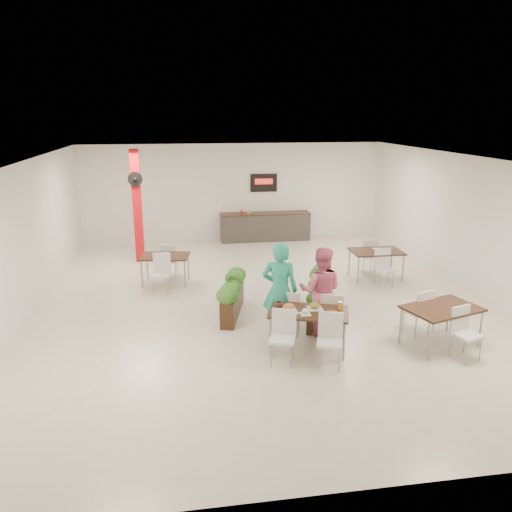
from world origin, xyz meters
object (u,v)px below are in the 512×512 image
(service_counter, at_px, (265,226))
(diner_woman, at_px, (321,291))
(main_table, at_px, (308,317))
(side_table_a, at_px, (165,260))
(planter_right, at_px, (318,294))
(planter_left, at_px, (232,292))
(side_table_b, at_px, (376,255))
(side_table_c, at_px, (442,313))
(diner_man, at_px, (280,290))
(red_column, at_px, (137,205))

(service_counter, relative_size, diner_woman, 1.72)
(main_table, bearing_deg, side_table_a, 122.68)
(planter_right, bearing_deg, side_table_a, 140.70)
(planter_left, bearing_deg, side_table_a, 123.15)
(planter_left, bearing_deg, service_counter, 74.01)
(service_counter, bearing_deg, side_table_b, -64.38)
(side_table_a, distance_m, side_table_b, 5.38)
(planter_right, bearing_deg, side_table_c, -41.53)
(diner_woman, bearing_deg, main_table, 76.35)
(diner_man, relative_size, planter_right, 0.96)
(side_table_c, bearing_deg, red_column, 114.76)
(side_table_b, distance_m, side_table_c, 3.89)
(diner_man, height_order, side_table_b, diner_man)
(service_counter, height_order, side_table_b, service_counter)
(diner_man, distance_m, side_table_a, 4.07)
(service_counter, bearing_deg, side_table_c, -77.60)
(main_table, relative_size, planter_right, 0.99)
(red_column, relative_size, planter_right, 1.64)
(main_table, bearing_deg, planter_left, 122.11)
(main_table, distance_m, planter_left, 2.19)
(planter_right, xyz_separation_m, side_table_b, (2.16, 2.23, 0.13))
(red_column, relative_size, service_counter, 1.07)
(red_column, distance_m, planter_right, 6.34)
(service_counter, xyz_separation_m, side_table_b, (2.13, -4.44, 0.15))
(red_column, height_order, side_table_b, red_column)
(diner_man, xyz_separation_m, planter_right, (0.99, 0.78, -0.43))
(planter_left, bearing_deg, diner_man, -57.23)
(main_table, distance_m, side_table_b, 4.59)
(planter_left, bearing_deg, main_table, -57.89)
(side_table_c, bearing_deg, planter_left, 133.03)
(planter_right, relative_size, side_table_b, 1.19)
(side_table_a, xyz_separation_m, side_table_b, (5.36, -0.39, 0.01))
(diner_woman, xyz_separation_m, side_table_b, (2.35, 3.02, -0.23))
(service_counter, relative_size, side_table_c, 1.79)
(diner_woman, xyz_separation_m, side_table_a, (-3.01, 3.41, -0.24))
(main_table, height_order, diner_woman, diner_woman)
(red_column, distance_m, service_counter, 4.56)
(service_counter, height_order, diner_woman, service_counter)
(main_table, distance_m, diner_woman, 0.81)
(side_table_c, bearing_deg, side_table_a, 122.56)
(planter_right, height_order, side_table_a, planter_right)
(planter_left, distance_m, side_table_c, 4.17)
(side_table_b, bearing_deg, red_column, 158.40)
(red_column, distance_m, diner_woman, 6.79)
(main_table, relative_size, side_table_a, 1.16)
(service_counter, distance_m, diner_woman, 7.47)
(diner_man, height_order, side_table_c, diner_man)
(red_column, bearing_deg, side_table_c, -47.93)
(diner_man, height_order, planter_right, diner_man)
(main_table, bearing_deg, diner_man, 120.86)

